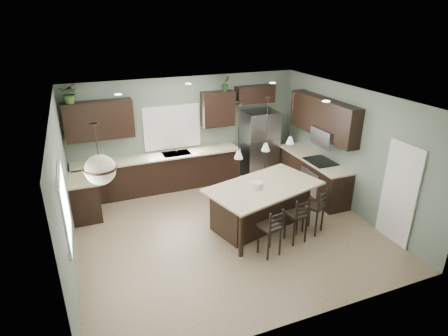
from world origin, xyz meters
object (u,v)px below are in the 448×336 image
at_px(bar_stool_center, 296,219).
at_px(plant_back_left, 70,93).
at_px(kitchen_island, 263,205).
at_px(bar_stool_left, 270,231).
at_px(refrigerator, 259,144).
at_px(serving_dish, 257,185).
at_px(bar_stool_right, 314,210).

bearing_deg(bar_stool_center, plant_back_left, 133.18).
xyz_separation_m(kitchen_island, bar_stool_left, (-0.38, -1.01, 0.04)).
distance_m(refrigerator, kitchen_island, 2.67).
xyz_separation_m(refrigerator, serving_dish, (-1.29, -2.45, 0.07)).
height_order(bar_stool_center, bar_stool_right, same).
relative_size(refrigerator, bar_stool_center, 1.85).
height_order(bar_stool_left, bar_stool_right, bar_stool_left).
relative_size(bar_stool_center, bar_stool_right, 1.00).
xyz_separation_m(bar_stool_left, bar_stool_center, (0.70, 0.21, -0.00)).
relative_size(refrigerator, plant_back_left, 4.04).
relative_size(kitchen_island, bar_stool_right, 2.35).
bearing_deg(kitchen_island, serving_dish, 180.00).
relative_size(bar_stool_left, bar_stool_center, 1.00).
xyz_separation_m(refrigerator, bar_stool_right, (-0.26, -3.04, -0.43)).
bearing_deg(bar_stool_right, bar_stool_left, 166.77).
distance_m(bar_stool_left, plant_back_left, 5.24).
bearing_deg(bar_stool_left, plant_back_left, 118.72).
bearing_deg(bar_stool_left, bar_stool_center, 4.58).
relative_size(kitchen_island, serving_dish, 9.78).
xyz_separation_m(bar_stool_center, bar_stool_right, (0.52, 0.16, -0.00)).
distance_m(serving_dish, bar_stool_right, 1.28).
bearing_deg(plant_back_left, bar_stool_center, -42.02).
height_order(serving_dish, bar_stool_right, serving_dish).
bearing_deg(bar_stool_left, bar_stool_right, 4.98).
distance_m(bar_stool_center, plant_back_left, 5.55).
xyz_separation_m(serving_dish, bar_stool_center, (0.51, -0.75, -0.50)).
bearing_deg(bar_stool_center, refrigerator, 71.55).
relative_size(refrigerator, serving_dish, 7.71).
xyz_separation_m(refrigerator, plant_back_left, (-4.59, 0.23, 1.70)).
bearing_deg(refrigerator, bar_stool_left, -113.44).
distance_m(refrigerator, bar_stool_left, 3.74).
xyz_separation_m(kitchen_island, bar_stool_center, (0.32, -0.80, 0.04)).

